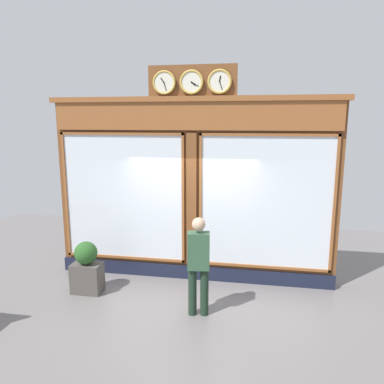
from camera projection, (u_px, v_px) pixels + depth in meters
ground_plane at (155, 365)px, 4.92m from camera, size 14.00×14.00×0.00m
shop_facade at (193, 189)px, 7.38m from camera, size 5.75×0.42×4.25m
pedestrian at (198, 262)px, 6.03m from camera, size 0.39×0.27×1.69m
planter_box at (87, 278)px, 6.97m from camera, size 0.56×0.36×0.57m
planter_shrub at (86, 253)px, 6.87m from camera, size 0.43×0.43×0.43m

